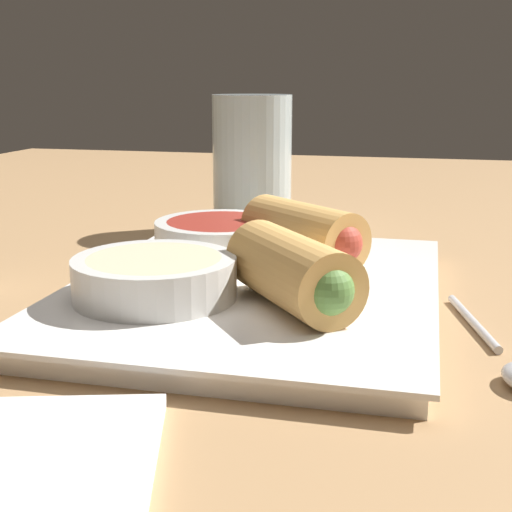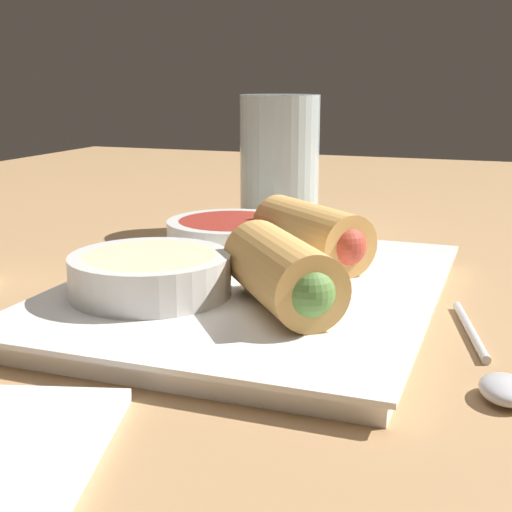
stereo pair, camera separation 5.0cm
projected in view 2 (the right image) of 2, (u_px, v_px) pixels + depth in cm
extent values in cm
cube|color=#A87F54|center=(252.00, 310.00, 48.60)|extent=(180.00, 140.00, 2.00)
cube|color=white|center=(256.00, 294.00, 46.65)|extent=(28.66, 22.24, 1.20)
cube|color=white|center=(256.00, 283.00, 46.47)|extent=(29.80, 23.13, 0.30)
cylinder|color=#DBA356|center=(282.00, 272.00, 40.70)|extent=(10.21, 9.30, 4.25)
sphere|color=#56843D|center=(309.00, 292.00, 36.84)|extent=(2.77, 2.77, 2.77)
cylinder|color=#DBA356|center=(311.00, 234.00, 50.61)|extent=(9.53, 10.07, 4.25)
sphere|color=#B23D2D|center=(346.00, 245.00, 47.06)|extent=(2.77, 2.77, 2.77)
cylinder|color=silver|center=(150.00, 275.00, 43.36)|extent=(9.86, 9.86, 2.50)
cylinder|color=beige|center=(150.00, 258.00, 43.12)|extent=(8.09, 8.09, 0.45)
cylinder|color=silver|center=(232.00, 237.00, 53.72)|extent=(9.86, 9.86, 2.50)
cylinder|color=maroon|center=(232.00, 223.00, 53.47)|extent=(8.09, 8.09, 0.45)
cylinder|color=silver|center=(470.00, 330.00, 41.09)|extent=(9.08, 2.72, 0.50)
ellipsoid|color=silver|center=(506.00, 390.00, 32.57)|extent=(3.61, 3.09, 1.08)
cylinder|color=silver|center=(280.00, 164.00, 67.65)|extent=(7.50, 7.50, 12.88)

